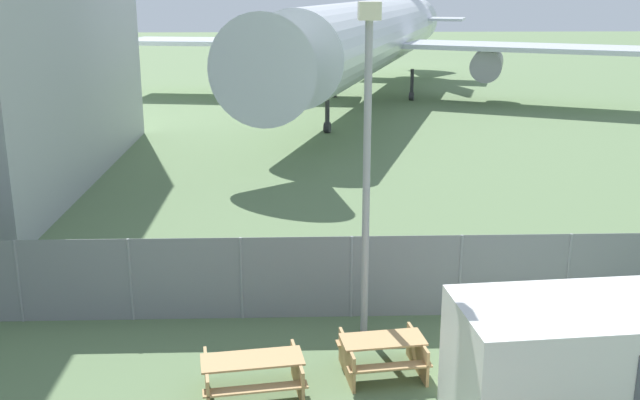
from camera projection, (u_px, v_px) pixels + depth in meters
The scene contains 6 objects.
perimeter_fence at pixel (351, 277), 17.36m from camera, with size 56.07×0.07×1.99m.
airplane at pixel (370, 36), 48.93m from camera, with size 34.48×43.10×13.31m.
portable_cabin at pixel (585, 366), 12.97m from camera, with size 4.71×2.68×2.32m.
picnic_bench_near_cabin at pixel (383, 352), 14.94m from camera, with size 1.83×1.61×0.76m.
picnic_bench_open_grass at pixel (253, 372), 14.14m from camera, with size 2.11×1.67×0.76m.
light_mast at pixel (367, 138), 15.56m from camera, with size 0.44×0.44×7.21m.
Camera 1 is at (-1.28, -6.22, 7.53)m, focal length 42.00 mm.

